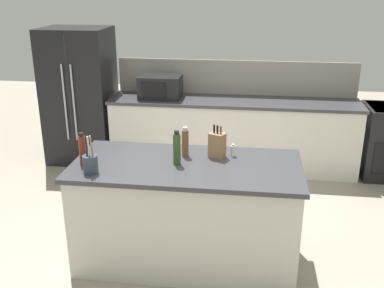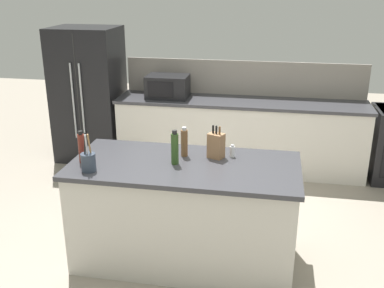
# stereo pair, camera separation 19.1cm
# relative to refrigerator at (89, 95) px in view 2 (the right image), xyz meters

# --- Properties ---
(ground_plane) EXTENTS (14.00, 14.00, 0.00)m
(ground_plane) POSITION_rel_refrigerator_xyz_m (1.80, -2.25, -0.91)
(ground_plane) COLOR gray
(back_counter_run) EXTENTS (3.24, 0.66, 0.94)m
(back_counter_run) POSITION_rel_refrigerator_xyz_m (2.10, -0.05, -0.44)
(back_counter_run) COLOR beige
(back_counter_run) RESTS_ON ground_plane
(wall_backsplash) EXTENTS (3.20, 0.03, 0.46)m
(wall_backsplash) POSITION_rel_refrigerator_xyz_m (2.10, 0.27, 0.26)
(wall_backsplash) COLOR gray
(wall_backsplash) RESTS_ON back_counter_run
(kitchen_island) EXTENTS (1.95, 0.93, 0.94)m
(kitchen_island) POSITION_rel_refrigerator_xyz_m (1.80, -2.25, -0.44)
(kitchen_island) COLOR beige
(kitchen_island) RESTS_ON ground_plane
(refrigerator) EXTENTS (0.88, 0.75, 1.82)m
(refrigerator) POSITION_rel_refrigerator_xyz_m (0.00, 0.00, 0.00)
(refrigerator) COLOR black
(refrigerator) RESTS_ON ground_plane
(microwave) EXTENTS (0.54, 0.39, 0.29)m
(microwave) POSITION_rel_refrigerator_xyz_m (1.13, -0.05, 0.17)
(microwave) COLOR black
(microwave) RESTS_ON back_counter_run
(knife_block) EXTENTS (0.16, 0.14, 0.29)m
(knife_block) POSITION_rel_refrigerator_xyz_m (2.04, -2.06, 0.14)
(knife_block) COLOR #936B47
(knife_block) RESTS_ON kitchen_island
(utensil_crock) EXTENTS (0.12, 0.12, 0.32)m
(utensil_crock) POSITION_rel_refrigerator_xyz_m (1.06, -2.54, 0.11)
(utensil_crock) COLOR #333D4C
(utensil_crock) RESTS_ON kitchen_island
(pepper_grinder) EXTENTS (0.06, 0.06, 0.27)m
(pepper_grinder) POSITION_rel_refrigerator_xyz_m (1.76, -2.07, 0.15)
(pepper_grinder) COLOR brown
(pepper_grinder) RESTS_ON kitchen_island
(vinegar_bottle) EXTENTS (0.06, 0.06, 0.28)m
(vinegar_bottle) POSITION_rel_refrigerator_xyz_m (0.94, -2.38, 0.16)
(vinegar_bottle) COLOR maroon
(vinegar_bottle) RESTS_ON kitchen_island
(salt_shaker) EXTENTS (0.04, 0.04, 0.11)m
(salt_shaker) POSITION_rel_refrigerator_xyz_m (2.18, -2.02, 0.08)
(salt_shaker) COLOR silver
(salt_shaker) RESTS_ON kitchen_island
(olive_oil_bottle) EXTENTS (0.06, 0.06, 0.30)m
(olive_oil_bottle) POSITION_rel_refrigerator_xyz_m (1.72, -2.27, 0.17)
(olive_oil_bottle) COLOR #2D4C1E
(olive_oil_bottle) RESTS_ON kitchen_island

